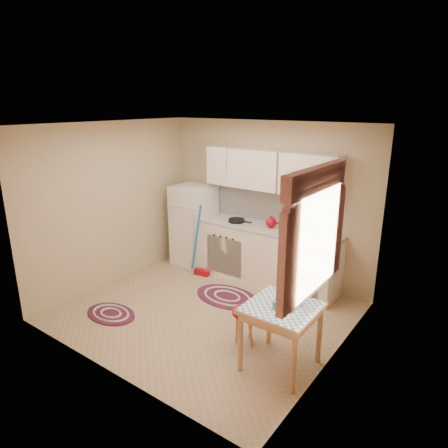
# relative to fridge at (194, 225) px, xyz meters

# --- Properties ---
(room_shell) EXTENTS (3.64, 3.60, 2.52)m
(room_shell) POSITION_rel_fridge_xyz_m (1.39, -1.01, 0.90)
(room_shell) COLOR tan
(room_shell) RESTS_ON ground
(fridge) EXTENTS (0.65, 0.60, 1.40)m
(fridge) POSITION_rel_fridge_xyz_m (0.00, 0.00, 0.00)
(fridge) COLOR white
(fridge) RESTS_ON ground
(broom) EXTENTS (0.29, 0.15, 1.20)m
(broom) POSITION_rel_fridge_xyz_m (0.45, -0.35, -0.10)
(broom) COLOR blue
(broom) RESTS_ON ground
(base_cabinets) EXTENTS (2.25, 0.60, 0.88)m
(base_cabinets) POSITION_rel_fridge_xyz_m (1.45, 0.05, -0.26)
(base_cabinets) COLOR white
(base_cabinets) RESTS_ON ground
(countertop) EXTENTS (2.27, 0.62, 0.04)m
(countertop) POSITION_rel_fridge_xyz_m (1.45, 0.05, 0.20)
(countertop) COLOR #B4B1AB
(countertop) RESTS_ON base_cabinets
(frying_pan) EXTENTS (0.29, 0.29, 0.05)m
(frying_pan) POSITION_rel_fridge_xyz_m (0.90, 0.00, 0.24)
(frying_pan) COLOR black
(frying_pan) RESTS_ON countertop
(red_kettle) EXTENTS (0.19, 0.18, 0.18)m
(red_kettle) POSITION_rel_fridge_xyz_m (1.50, 0.05, 0.31)
(red_kettle) COLOR #980512
(red_kettle) RESTS_ON countertop
(red_canister) EXTENTS (0.10, 0.10, 0.16)m
(red_canister) POSITION_rel_fridge_xyz_m (1.91, 0.05, 0.30)
(red_canister) COLOR #980512
(red_canister) RESTS_ON countertop
(table) EXTENTS (0.72, 0.72, 0.72)m
(table) POSITION_rel_fridge_xyz_m (2.63, -1.70, -0.34)
(table) COLOR tan
(table) RESTS_ON ground
(stool) EXTENTS (0.35, 0.35, 0.42)m
(stool) POSITION_rel_fridge_xyz_m (2.09, -1.54, -0.49)
(stool) COLOR #980512
(stool) RESTS_ON ground
(coffee_pot) EXTENTS (0.16, 0.14, 0.30)m
(coffee_pot) POSITION_rel_fridge_xyz_m (2.75, -1.58, 0.17)
(coffee_pot) COLOR #2B6B86
(coffee_pot) RESTS_ON table
(mug) EXTENTS (0.10, 0.10, 0.10)m
(mug) POSITION_rel_fridge_xyz_m (2.62, -1.80, 0.07)
(mug) COLOR #2B6B86
(mug) RESTS_ON table
(rug_center) EXTENTS (1.05, 0.72, 0.02)m
(rug_center) POSITION_rel_fridge_xyz_m (1.24, -0.74, -0.69)
(rug_center) COLOR maroon
(rug_center) RESTS_ON ground
(rug_left) EXTENTS (0.77, 0.51, 0.02)m
(rug_left) POSITION_rel_fridge_xyz_m (0.26, -2.07, -0.69)
(rug_left) COLOR maroon
(rug_left) RESTS_ON ground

